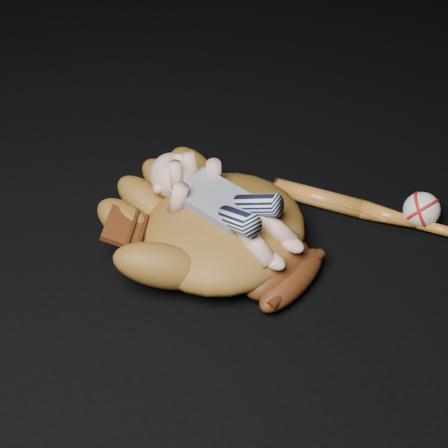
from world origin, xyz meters
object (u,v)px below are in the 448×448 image
(baseball_bat, at_px, (373,212))
(baseball, at_px, (422,210))
(baseball_glove, at_px, (224,224))
(newborn_baby, at_px, (227,204))

(baseball_bat, xyz_separation_m, baseball, (0.08, -0.07, 0.02))
(baseball_glove, height_order, baseball, baseball_glove)
(baseball, bearing_deg, newborn_baby, 156.44)
(baseball, bearing_deg, baseball_glove, 156.44)
(newborn_baby, bearing_deg, baseball, -37.65)
(baseball, bearing_deg, baseball_bat, 138.03)
(newborn_baby, xyz_separation_m, baseball, (0.41, -0.18, -0.09))
(baseball_bat, height_order, baseball, baseball)
(baseball_glove, height_order, baseball_bat, baseball_glove)
(baseball_bat, bearing_deg, baseball_glove, 161.71)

